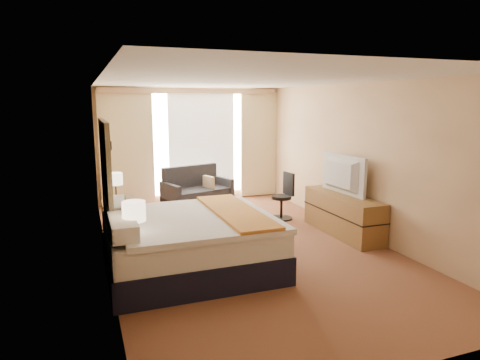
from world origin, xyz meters
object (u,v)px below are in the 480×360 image
object	(u,v)px
media_dresser	(343,214)
television	(338,174)
nightstand_left	(133,269)
desk_chair	(284,198)
bed	(189,242)
floor_lamp	(109,165)
lamp_left	(134,212)
lamp_right	(115,179)
nightstand_right	(116,217)
loveseat	(197,194)

from	to	relation	value
media_dresser	television	size ratio (longest dim) A/B	1.53
nightstand_left	desk_chair	world-z (taller)	desk_chair
bed	television	xyz separation A→B (m)	(2.84, 0.78, 0.64)
floor_lamp	lamp_left	xyz separation A→B (m)	(0.07, -3.42, -0.09)
floor_lamp	lamp_right	distance (m)	0.85
nightstand_left	nightstand_right	distance (m)	2.50
nightstand_right	loveseat	size ratio (longest dim) A/B	0.34
media_dresser	lamp_right	bearing A→B (deg)	158.26
desk_chair	lamp_right	bearing A→B (deg)	170.61
desk_chair	lamp_right	distance (m)	3.21
loveseat	desk_chair	xyz separation A→B (m)	(1.37, -1.51, 0.11)
loveseat	lamp_left	xyz separation A→B (m)	(-1.77, -3.89, 0.70)
television	nightstand_right	bearing A→B (deg)	67.64
loveseat	media_dresser	bearing A→B (deg)	-72.82
nightstand_left	floor_lamp	xyz separation A→B (m)	(-0.03, 3.35, 0.82)
nightstand_left	floor_lamp	bearing A→B (deg)	90.51
bed	loveseat	size ratio (longest dim) A/B	1.39
media_dresser	television	bearing A→B (deg)	111.02
desk_chair	television	xyz separation A→B (m)	(0.47, -1.13, 0.63)
nightstand_right	lamp_left	xyz separation A→B (m)	(0.04, -2.57, 0.72)
bed	floor_lamp	size ratio (longest dim) A/B	1.43
bed	lamp_right	size ratio (longest dim) A/B	4.26
nightstand_left	lamp_left	distance (m)	0.73
television	nightstand_left	bearing A→B (deg)	105.44
nightstand_left	lamp_left	world-z (taller)	lamp_left
loveseat	desk_chair	distance (m)	2.04
nightstand_right	television	world-z (taller)	television
media_dresser	nightstand_right	bearing A→B (deg)	158.60
lamp_left	lamp_right	xyz separation A→B (m)	(-0.02, 2.58, -0.05)
floor_lamp	nightstand_right	bearing A→B (deg)	-87.98
lamp_right	media_dresser	bearing A→B (deg)	-21.74
floor_lamp	loveseat	bearing A→B (deg)	14.36
bed	lamp_right	xyz separation A→B (m)	(-0.79, 2.12, 0.56)
loveseat	television	world-z (taller)	television
nightstand_left	nightstand_right	xyz separation A→B (m)	(0.00, 2.50, 0.00)
nightstand_left	desk_chair	size ratio (longest dim) A/B	0.60
bed	desk_chair	size ratio (longest dim) A/B	2.42
loveseat	floor_lamp	distance (m)	2.06
nightstand_left	loveseat	bearing A→B (deg)	64.68
nightstand_left	nightstand_right	bearing A→B (deg)	90.00
desk_chair	television	distance (m)	1.38
nightstand_left	floor_lamp	distance (m)	3.45
lamp_left	lamp_right	world-z (taller)	lamp_left
nightstand_left	desk_chair	bearing A→B (deg)	36.05
loveseat	floor_lamp	bearing A→B (deg)	177.21
loveseat	lamp_left	distance (m)	4.33
floor_lamp	desk_chair	size ratio (longest dim) A/B	1.69
nightstand_right	nightstand_left	bearing A→B (deg)	-90.00
nightstand_right	lamp_right	xyz separation A→B (m)	(0.02, 0.02, 0.68)
nightstand_right	desk_chair	xyz separation A→B (m)	(3.18, -0.19, 0.13)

